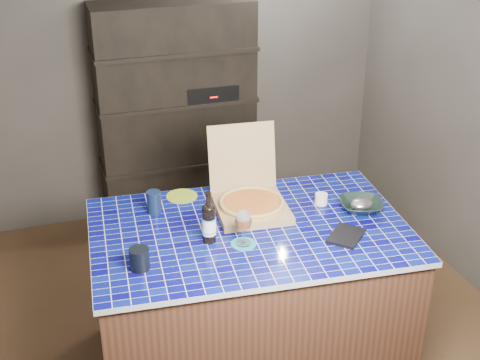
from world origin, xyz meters
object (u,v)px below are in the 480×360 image
object	(u,v)px
pizza_box	(250,200)
bowl	(361,205)
kitchen_island	(249,299)
mead_bottle	(209,223)
dvd_case	(346,236)
wine_glass	(243,221)

from	to	relation	value
pizza_box	bowl	distance (m)	0.63
kitchen_island	mead_bottle	size ratio (longest dim) A/B	6.30
kitchen_island	dvd_case	world-z (taller)	dvd_case
mead_bottle	kitchen_island	bearing A→B (deg)	13.45
pizza_box	mead_bottle	bearing A→B (deg)	-136.25
mead_bottle	bowl	distance (m)	0.92
pizza_box	mead_bottle	distance (m)	0.41
kitchen_island	pizza_box	distance (m)	0.57
kitchen_island	dvd_case	xyz separation A→B (m)	(0.46, -0.24, 0.48)
dvd_case	wine_glass	bearing A→B (deg)	-144.71
mead_bottle	dvd_case	size ratio (longest dim) A/B	1.32
bowl	mead_bottle	bearing A→B (deg)	-176.35
pizza_box	kitchen_island	bearing A→B (deg)	-104.66
kitchen_island	wine_glass	size ratio (longest dim) A/B	9.08
wine_glass	dvd_case	size ratio (longest dim) A/B	0.92
kitchen_island	wine_glass	world-z (taller)	wine_glass
wine_glass	dvd_case	xyz separation A→B (m)	(0.54, -0.10, -0.13)
pizza_box	bowl	world-z (taller)	pizza_box
bowl	pizza_box	bearing A→B (deg)	162.12
kitchen_island	wine_glass	bearing A→B (deg)	-115.27
dvd_case	bowl	world-z (taller)	bowl
wine_glass	bowl	size ratio (longest dim) A/B	0.82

